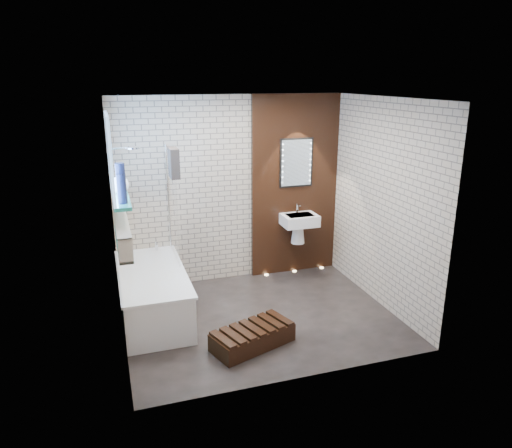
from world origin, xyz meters
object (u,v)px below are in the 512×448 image
object	(u,v)px
bathtub	(153,293)
washbasin	(299,224)
bath_screen	(173,204)
walnut_step	(253,337)
led_mirror	(296,163)

from	to	relation	value
bathtub	washbasin	bearing A→B (deg)	16.01
bath_screen	walnut_step	world-z (taller)	bath_screen
bath_screen	walnut_step	size ratio (longest dim) A/B	1.56
washbasin	led_mirror	bearing A→B (deg)	90.00
bath_screen	walnut_step	bearing A→B (deg)	-68.36
bathtub	bath_screen	bearing A→B (deg)	51.10
bath_screen	washbasin	bearing A→B (deg)	5.78
bathtub	walnut_step	world-z (taller)	bathtub
led_mirror	walnut_step	xyz separation A→B (m)	(-1.23, -1.83, -1.55)
led_mirror	walnut_step	world-z (taller)	led_mirror
bath_screen	led_mirror	world-z (taller)	led_mirror
bath_screen	washbasin	distance (m)	1.89
bath_screen	washbasin	size ratio (longest dim) A/B	2.41
bath_screen	walnut_step	distance (m)	1.99
led_mirror	bathtub	bearing A→B (deg)	-160.22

